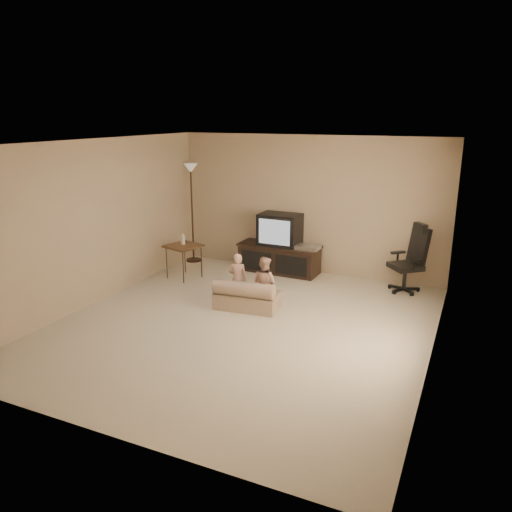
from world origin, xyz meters
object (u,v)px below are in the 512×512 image
at_px(toddler_left, 238,279).
at_px(tv_stand, 280,248).
at_px(toddler_right, 264,283).
at_px(office_chair, 409,267).
at_px(child_sofa, 246,297).
at_px(side_table, 183,246).
at_px(floor_lamp, 191,191).

bearing_deg(toddler_left, tv_stand, -107.73).
bearing_deg(toddler_left, toddler_right, 157.51).
xyz_separation_m(office_chair, child_sofa, (-2.11, -1.82, -0.22)).
bearing_deg(side_table, tv_stand, 35.57).
bearing_deg(office_chair, side_table, -117.43).
xyz_separation_m(office_chair, side_table, (-3.77, -0.93, 0.17)).
bearing_deg(child_sofa, toddler_right, 18.87).
distance_m(office_chair, toddler_right, 2.53).
bearing_deg(toddler_left, floor_lamp, -60.99).
distance_m(child_sofa, toddler_left, 0.34).
bearing_deg(office_chair, child_sofa, -90.53).
relative_size(tv_stand, office_chair, 1.35).
bearing_deg(floor_lamp, toddler_left, -42.99).
bearing_deg(tv_stand, child_sofa, -81.40).
relative_size(office_chair, child_sofa, 1.15).
xyz_separation_m(office_chair, toddler_right, (-1.87, -1.71, -0.00)).
distance_m(child_sofa, toddler_right, 0.35).
height_order(child_sofa, toddler_left, toddler_left).
distance_m(floor_lamp, toddler_left, 2.72).
height_order(child_sofa, toddler_right, toddler_right).
bearing_deg(tv_stand, office_chair, -0.47).
xyz_separation_m(side_table, toddler_left, (1.44, -0.74, -0.18)).
relative_size(side_table, toddler_right, 1.00).
xyz_separation_m(tv_stand, side_table, (-1.44, -1.03, 0.13)).
relative_size(child_sofa, toddler_left, 1.24).
bearing_deg(toddler_left, office_chair, -162.31).
height_order(side_table, toddler_right, toddler_right).
xyz_separation_m(tv_stand, child_sofa, (0.23, -1.91, -0.27)).
xyz_separation_m(toddler_left, toddler_right, (0.46, -0.04, 0.01)).
bearing_deg(toddler_left, child_sofa, 127.96).
bearing_deg(office_chair, tv_stand, -133.61).
distance_m(side_table, toddler_left, 1.63).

